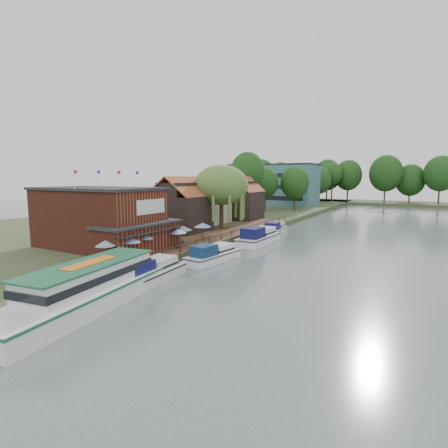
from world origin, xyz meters
The scene contains 28 objects.
ground centered at (0.00, 0.00, 0.00)m, with size 260.00×260.00×0.00m, color #515E5A.
land_bank centered at (-30.00, 35.00, 0.50)m, with size 50.00×140.00×1.00m, color #384728.
quay_deck centered at (-8.00, 10.00, 1.05)m, with size 6.00×50.00×0.10m, color #47301E.
quay_rail centered at (-5.30, 10.50, 1.50)m, with size 0.20×49.00×1.00m, color black, non-canonical shape.
pub centered at (-14.00, -1.00, 4.65)m, with size 20.00×11.00×7.30m, color maroon, non-canonical shape.
hotel_block centered at (-22.00, 70.00, 7.15)m, with size 25.40×12.40×12.30m, color #38666B, non-canonical shape.
cottage_a centered at (-15.00, 14.00, 5.25)m, with size 8.60×7.60×8.50m, color black, non-canonical shape.
cottage_b centered at (-18.00, 24.00, 5.25)m, with size 9.60×8.60×8.50m, color beige, non-canonical shape.
cottage_c centered at (-14.00, 33.00, 5.25)m, with size 7.60×7.60×8.50m, color black, non-canonical shape.
willow centered at (-10.50, 19.00, 6.21)m, with size 8.60×8.60×10.43m, color #476B2D, non-canonical shape.
umbrella_0 centered at (-8.28, -6.79, 2.29)m, with size 1.98×1.98×2.38m, color navy, non-canonical shape.
umbrella_1 centered at (-7.66, -4.14, 2.29)m, with size 2.26×2.26×2.38m, color #1B3497, non-canonical shape.
umbrella_2 centered at (-7.85, -1.88, 2.29)m, with size 2.07×2.07×2.38m, color navy, non-canonical shape.
umbrella_3 centered at (-7.09, 2.89, 2.29)m, with size 2.21×2.21×2.38m, color #1A4493, non-canonical shape.
umbrella_4 centered at (-7.90, 4.95, 2.29)m, with size 2.45×2.45×2.38m, color navy, non-canonical shape.
umbrella_5 centered at (-7.28, 8.57, 2.29)m, with size 2.35×2.35×2.38m, color navy, non-canonical shape.
cruiser_0 centered at (-3.19, -6.43, 1.18)m, with size 3.15×9.74×2.36m, color silver, non-canonical shape.
cruiser_1 centered at (-2.36, 3.21, 1.07)m, with size 2.89×8.95×2.13m, color white, non-canonical shape.
cruiser_2 centered at (-2.25, 15.46, 1.29)m, with size 3.41×10.53×2.58m, color white, non-canonical shape.
cruiser_3 centered at (-3.50, 24.84, 1.08)m, with size 2.91×9.02×2.15m, color silver, non-canonical shape.
tour_boat centered at (-2.90, -13.63, 1.67)m, with size 4.30×15.29×3.34m, color silver, non-canonical shape.
swan centered at (-1.53, -9.87, 0.22)m, with size 0.44×0.44×0.44m, color white.
bank_tree_0 centered at (-16.24, 40.20, 7.97)m, with size 7.51×7.51×13.93m, color #143811, non-canonical shape.
bank_tree_1 centered at (-17.06, 51.96, 6.42)m, with size 6.66×6.66×10.83m, color #143811, non-canonical shape.
bank_tree_2 centered at (-10.90, 56.44, 6.58)m, with size 7.17×7.17×11.16m, color #143811, non-canonical shape.
bank_tree_3 centered at (-15.17, 76.87, 6.41)m, with size 7.12×7.12×10.81m, color #143811, non-canonical shape.
bank_tree_4 centered at (-12.89, 87.04, 6.91)m, with size 7.89×7.89×11.82m, color #143811, non-canonical shape.
bank_tree_5 centered at (-10.01, 93.40, 7.60)m, with size 6.57×6.57×13.21m, color #143811, non-canonical shape.
Camera 1 is at (17.88, -29.50, 9.49)m, focal length 28.00 mm.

